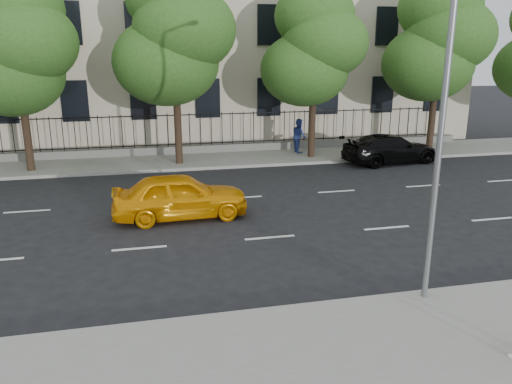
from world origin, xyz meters
TOP-DOWN VIEW (x-y plane):
  - ground at (0.00, 0.00)m, footprint 120.00×120.00m
  - near_sidewalk at (0.00, -4.00)m, footprint 60.00×4.00m
  - far_sidewalk at (0.00, 14.00)m, footprint 60.00×4.00m
  - lane_markings at (0.00, 4.75)m, footprint 49.60×4.62m
  - iron_fence at (0.00, 15.70)m, footprint 30.00×0.50m
  - street_light at (2.50, -1.77)m, footprint 0.25×3.32m
  - tree_b at (-8.96, 13.36)m, footprint 5.53×5.12m
  - tree_c at (-1.96, 13.36)m, footprint 5.89×5.50m
  - tree_d at (5.04, 13.36)m, footprint 5.34×4.94m
  - tree_e at (12.04, 13.36)m, footprint 5.71×5.31m
  - yellow_taxi at (-2.56, 5.09)m, footprint 4.73×2.05m
  - black_sedan at (8.71, 11.50)m, footprint 5.38×2.77m
  - pedestrian_far at (4.72, 14.51)m, footprint 0.73×0.93m

SIDE VIEW (x-z plane):
  - ground at x=0.00m, z-range 0.00..0.00m
  - lane_markings at x=0.00m, z-range 0.00..0.01m
  - near_sidewalk at x=0.00m, z-range 0.00..0.15m
  - far_sidewalk at x=0.00m, z-range 0.00..0.15m
  - iron_fence at x=0.00m, z-range -0.45..1.75m
  - black_sedan at x=8.71m, z-range 0.00..1.49m
  - yellow_taxi at x=-2.56m, z-range 0.00..1.59m
  - pedestrian_far at x=4.72m, z-range 0.15..2.02m
  - street_light at x=2.50m, z-range 1.12..9.17m
  - tree_d at x=5.04m, z-range 1.42..10.26m
  - tree_b at x=-8.96m, z-range 1.35..10.33m
  - tree_e at x=12.04m, z-range 1.47..10.93m
  - tree_c at x=-1.96m, z-range 1.51..11.31m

